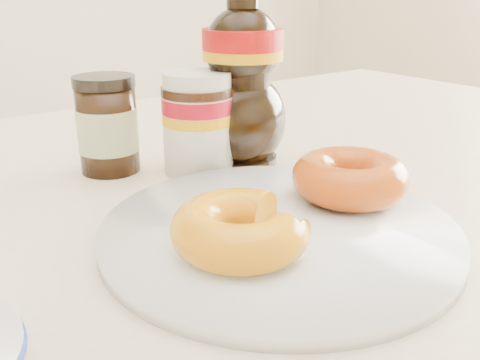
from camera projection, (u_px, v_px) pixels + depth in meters
dining_table at (238, 271)px, 0.54m from camera, size 1.40×0.90×0.75m
plate at (279, 231)px, 0.42m from camera, size 0.28×0.28×0.01m
donut_bitten at (240, 229)px, 0.37m from camera, size 0.12×0.12×0.03m
donut_whole at (350, 177)px, 0.46m from camera, size 0.12×0.12×0.04m
nutella_jar at (198, 119)px, 0.55m from camera, size 0.07×0.07×0.10m
syrup_bottle at (243, 74)px, 0.57m from camera, size 0.12×0.11×0.20m
dark_jar at (108, 126)px, 0.56m from camera, size 0.06×0.06×0.10m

